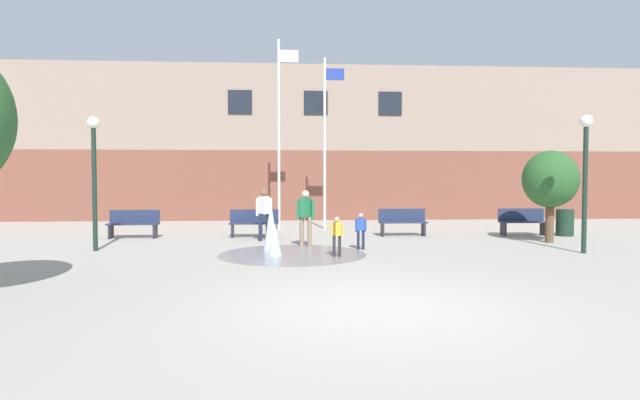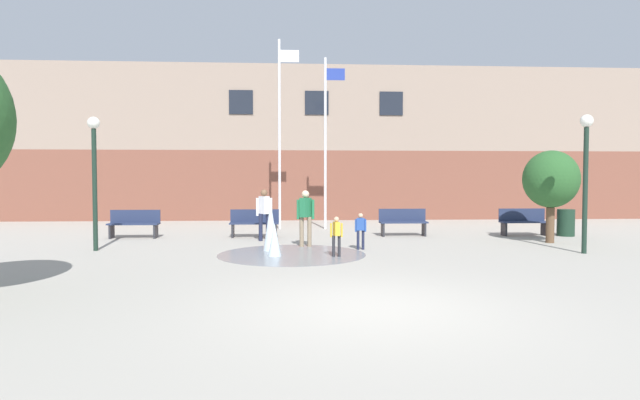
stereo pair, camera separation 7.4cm
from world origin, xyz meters
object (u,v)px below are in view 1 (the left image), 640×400
(child_running, at_px, (361,228))
(child_with_pink_shirt, at_px, (337,233))
(park_bench_near_trashcan, at_px, (523,221))
(adult_watching, at_px, (306,214))
(adult_in_red, at_px, (264,211))
(lamp_post_left_lane, at_px, (94,162))
(flagpole_left, at_px, (280,129))
(street_tree_near_building, at_px, (550,180))
(flagpole_right, at_px, (326,138))
(trash_can, at_px, (565,223))
(park_bench_far_left, at_px, (134,223))
(lamp_post_right_lane, at_px, (585,162))
(park_bench_under_right_flagpole, at_px, (403,222))
(park_bench_left_of_flagpoles, at_px, (254,223))

(child_running, height_order, child_with_pink_shirt, same)
(park_bench_near_trashcan, height_order, child_running, child_running)
(adult_watching, height_order, adult_in_red, same)
(lamp_post_left_lane, bearing_deg, child_with_pink_shirt, -12.73)
(flagpole_left, distance_m, street_tree_near_building, 9.62)
(park_bench_near_trashcan, bearing_deg, flagpole_right, 157.48)
(adult_watching, height_order, trash_can, adult_watching)
(park_bench_far_left, height_order, lamp_post_left_lane, lamp_post_left_lane)
(park_bench_far_left, xyz_separation_m, lamp_post_right_lane, (12.58, -4.13, 1.86))
(park_bench_near_trashcan, relative_size, adult_watching, 1.01)
(child_running, relative_size, street_tree_near_building, 0.36)
(park_bench_far_left, bearing_deg, flagpole_right, 23.10)
(trash_can, bearing_deg, park_bench_under_right_flagpole, 176.56)
(park_bench_far_left, bearing_deg, lamp_post_right_lane, -18.16)
(park_bench_far_left, xyz_separation_m, trash_can, (14.31, -0.20, -0.03))
(adult_watching, distance_m, lamp_post_left_lane, 5.79)
(flagpole_left, relative_size, lamp_post_right_lane, 2.04)
(park_bench_under_right_flagpole, bearing_deg, lamp_post_left_lane, -161.26)
(park_bench_under_right_flagpole, xyz_separation_m, adult_watching, (-3.36, -2.56, 0.45))
(child_running, xyz_separation_m, adult_in_red, (-2.71, 2.11, 0.35))
(lamp_post_right_lane, bearing_deg, child_running, 169.71)
(child_with_pink_shirt, bearing_deg, park_bench_left_of_flagpoles, 15.22)
(child_running, bearing_deg, park_bench_near_trashcan, -141.71)
(park_bench_near_trashcan, bearing_deg, flagpole_left, 161.91)
(flagpole_right, xyz_separation_m, lamp_post_right_lane, (6.15, -6.87, -1.17))
(park_bench_near_trashcan, bearing_deg, child_running, -152.38)
(park_bench_left_of_flagpoles, relative_size, lamp_post_right_lane, 0.45)
(flagpole_left, height_order, flagpole_right, flagpole_left)
(park_bench_under_right_flagpole, relative_size, flagpole_right, 0.24)
(adult_watching, distance_m, trash_can, 9.11)
(park_bench_far_left, height_order, street_tree_near_building, street_tree_near_building)
(child_with_pink_shirt, height_order, adult_watching, adult_watching)
(flagpole_right, xyz_separation_m, lamp_post_left_lane, (-6.54, -5.65, -1.16))
(park_bench_far_left, distance_m, lamp_post_right_lane, 13.37)
(child_running, relative_size, trash_can, 1.10)
(park_bench_under_right_flagpole, xyz_separation_m, child_with_pink_shirt, (-2.65, -4.46, 0.10))
(park_bench_under_right_flagpole, height_order, trash_can, park_bench_under_right_flagpole)
(flagpole_right, distance_m, street_tree_near_building, 8.11)
(park_bench_near_trashcan, xyz_separation_m, child_running, (-6.00, -3.14, 0.10))
(street_tree_near_building, bearing_deg, park_bench_near_trashcan, 86.42)
(lamp_post_right_lane, bearing_deg, adult_watching, 166.55)
(park_bench_left_of_flagpoles, relative_size, flagpole_left, 0.22)
(trash_can, bearing_deg, flagpole_right, 159.52)
(park_bench_far_left, bearing_deg, park_bench_near_trashcan, 0.16)
(child_with_pink_shirt, bearing_deg, street_tree_near_building, -82.98)
(park_bench_far_left, relative_size, street_tree_near_building, 0.58)
(child_with_pink_shirt, xyz_separation_m, adult_watching, (-0.70, 1.90, 0.35))
(flagpole_right, bearing_deg, flagpole_left, 180.00)
(park_bench_left_of_flagpoles, xyz_separation_m, trash_can, (10.44, -0.24, -0.03))
(flagpole_right, relative_size, lamp_post_left_lane, 1.85)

